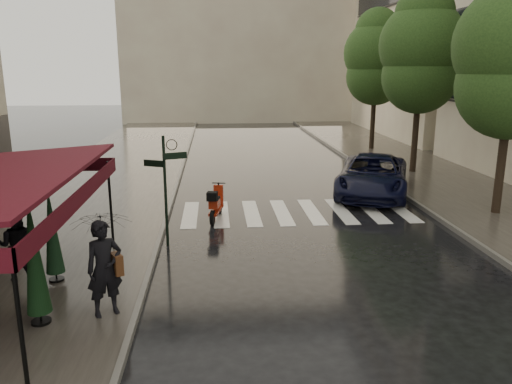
{
  "coord_description": "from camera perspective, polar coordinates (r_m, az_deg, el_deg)",
  "views": [
    {
      "loc": [
        0.17,
        -10.47,
        4.84
      ],
      "look_at": [
        1.33,
        3.37,
        1.4
      ],
      "focal_mm": 35.0,
      "sensor_mm": 36.0,
      "label": 1
    }
  ],
  "objects": [
    {
      "name": "curb_near",
      "position": [
        23.02,
        -8.73,
        1.8
      ],
      "size": [
        0.12,
        60.0,
        0.16
      ],
      "primitive_type": "cube",
      "color": "#595651",
      "rests_on": "ground"
    },
    {
      "name": "sidewalk_near",
      "position": [
        23.44,
        -16.19,
        1.59
      ],
      "size": [
        6.0,
        60.0,
        0.12
      ],
      "primitive_type": "cube",
      "color": "#38332D",
      "rests_on": "ground"
    },
    {
      "name": "tree_mid",
      "position": [
        24.34,
        18.4,
        15.0
      ],
      "size": [
        3.8,
        3.8,
        8.34
      ],
      "color": "black",
      "rests_on": "sidewalk_far"
    },
    {
      "name": "pedestrian_with_umbrella",
      "position": [
        9.94,
        -17.22,
        -4.3
      ],
      "size": [
        1.55,
        1.56,
        2.59
      ],
      "rotation": [
        0.0,
        0.0,
        0.5
      ],
      "color": "black",
      "rests_on": "sidewalk_near"
    },
    {
      "name": "sidewalk_far",
      "position": [
        25.08,
        19.02,
        2.16
      ],
      "size": [
        5.5,
        60.0,
        0.12
      ],
      "primitive_type": "cube",
      "color": "#38332D",
      "rests_on": "ground"
    },
    {
      "name": "backdrop_building",
      "position": [
        48.82,
        -1.53,
        19.97
      ],
      "size": [
        22.0,
        6.0,
        20.0
      ],
      "primitive_type": "cube",
      "color": "tan",
      "rests_on": "ground"
    },
    {
      "name": "haussmann_far",
      "position": [
        40.2,
        20.42,
        19.39
      ],
      "size": [
        8.0,
        16.0,
        18.5
      ],
      "primitive_type": "cube",
      "color": "tan",
      "rests_on": "ground"
    },
    {
      "name": "curb_far",
      "position": [
        24.09,
        12.91,
        2.15
      ],
      "size": [
        0.12,
        60.0,
        0.16
      ],
      "primitive_type": "cube",
      "color": "#595651",
      "rests_on": "ground"
    },
    {
      "name": "parasol_back",
      "position": [
        12.08,
        -22.31,
        -4.14
      ],
      "size": [
        0.41,
        0.41,
        2.22
      ],
      "color": "black",
      "rests_on": "sidewalk_near"
    },
    {
      "name": "parasol_front",
      "position": [
        10.15,
        -24.06,
        -6.64
      ],
      "size": [
        0.46,
        0.46,
        2.54
      ],
      "color": "black",
      "rests_on": "sidewalk_near"
    },
    {
      "name": "scooter",
      "position": [
        16.38,
        -4.64,
        -1.44
      ],
      "size": [
        0.63,
        1.68,
        1.12
      ],
      "rotation": [
        0.0,
        0.0,
        -0.2
      ],
      "color": "black",
      "rests_on": "ground"
    },
    {
      "name": "parked_car",
      "position": [
        20.12,
        13.18,
        1.88
      ],
      "size": [
        4.36,
        6.12,
        1.55
      ],
      "primitive_type": "imported",
      "rotation": [
        0.0,
        0.0,
        -0.36
      ],
      "color": "black",
      "rests_on": "ground"
    },
    {
      "name": "ground",
      "position": [
        11.53,
        -5.3,
        -10.97
      ],
      "size": [
        120.0,
        120.0,
        0.0
      ],
      "primitive_type": "plane",
      "color": "black",
      "rests_on": "ground"
    },
    {
      "name": "tree_far",
      "position": [
        30.97,
        13.58,
        14.68
      ],
      "size": [
        3.8,
        3.8,
        8.16
      ],
      "color": "black",
      "rests_on": "sidewalk_far"
    },
    {
      "name": "pedestrian_terrace",
      "position": [
        12.55,
        -25.64,
        -5.48
      ],
      "size": [
        0.83,
        0.65,
        1.7
      ],
      "primitive_type": "imported",
      "rotation": [
        0.0,
        0.0,
        3.15
      ],
      "color": "black",
      "rests_on": "sidewalk_near"
    },
    {
      "name": "signpost",
      "position": [
        13.86,
        -10.33,
        1.16
      ],
      "size": [
        1.17,
        0.29,
        3.1
      ],
      "color": "black",
      "rests_on": "ground"
    },
    {
      "name": "crosswalk",
      "position": [
        17.39,
        4.68,
        -2.28
      ],
      "size": [
        7.85,
        3.2,
        0.01
      ],
      "color": "silver",
      "rests_on": "ground"
    }
  ]
}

